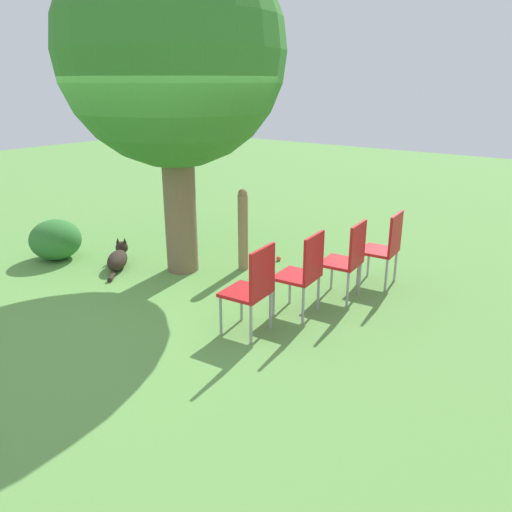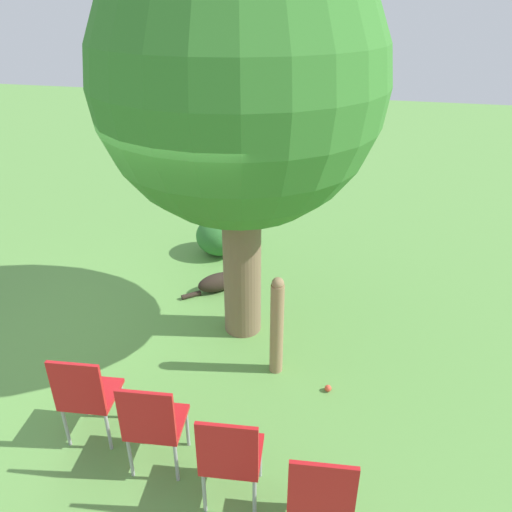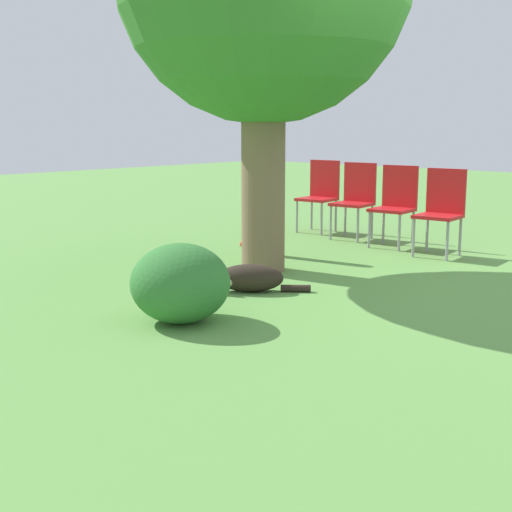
% 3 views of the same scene
% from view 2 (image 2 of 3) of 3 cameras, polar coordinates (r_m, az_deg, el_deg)
% --- Properties ---
extents(ground_plane, '(30.00, 30.00, 0.00)m').
position_cam_2_polar(ground_plane, '(5.97, -10.53, -8.77)').
color(ground_plane, '#609947').
extents(oak_tree, '(2.76, 2.76, 4.17)m').
position_cam_2_polar(oak_tree, '(4.89, -1.91, 18.93)').
color(oak_tree, '#7A6047').
rests_on(oak_tree, ground_plane).
extents(dog, '(0.70, 0.80, 0.34)m').
position_cam_2_polar(dog, '(6.65, -3.86, -2.82)').
color(dog, '#2D231C').
rests_on(dog, ground_plane).
extents(fence_post, '(0.14, 0.14, 1.12)m').
position_cam_2_polar(fence_post, '(5.05, 2.40, -7.95)').
color(fence_post, '#937551').
rests_on(fence_post, ground_plane).
extents(red_chair_0, '(0.46, 0.48, 0.94)m').
position_cam_2_polar(red_chair_0, '(4.59, -18.90, -14.60)').
color(red_chair_0, red).
rests_on(red_chair_0, ground_plane).
extents(red_chair_1, '(0.46, 0.48, 0.94)m').
position_cam_2_polar(red_chair_1, '(4.21, -11.71, -18.05)').
color(red_chair_1, red).
rests_on(red_chair_1, ground_plane).
extents(red_chair_2, '(0.46, 0.48, 0.94)m').
position_cam_2_polar(red_chair_2, '(3.93, -2.96, -21.74)').
color(red_chair_2, red).
rests_on(red_chair_2, ground_plane).
extents(red_chair_3, '(0.46, 0.48, 0.94)m').
position_cam_2_polar(red_chair_3, '(3.75, 7.39, -25.30)').
color(red_chair_3, red).
rests_on(red_chair_3, ground_plane).
extents(tennis_ball, '(0.07, 0.07, 0.07)m').
position_cam_2_polar(tennis_ball, '(5.18, 8.24, -14.73)').
color(tennis_ball, '#E54C33').
rests_on(tennis_ball, ground_plane).
extents(low_shrub, '(0.72, 0.72, 0.58)m').
position_cam_2_polar(low_shrub, '(7.49, -4.11, 2.34)').
color(low_shrub, '#337533').
rests_on(low_shrub, ground_plane).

